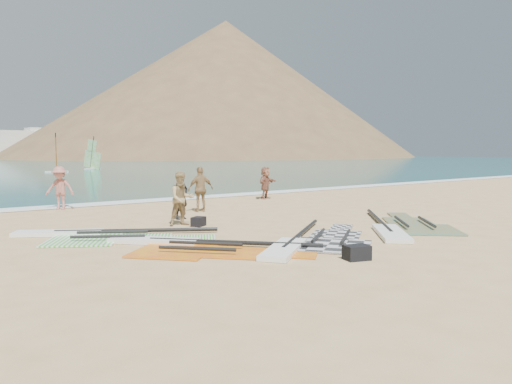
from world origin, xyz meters
TOP-DOWN VIEW (x-y plane):
  - ground at (0.00, 0.00)m, footprint 300.00×300.00m
  - surf_line at (0.00, 12.30)m, footprint 300.00×1.20m
  - headland_main at (85.00, 130.00)m, footprint 143.00×143.00m
  - headland_minor at (120.00, 140.00)m, footprint 70.00×70.00m
  - rig_grey at (-1.22, -0.26)m, footprint 5.60×4.38m
  - rig_green at (-5.34, 4.14)m, footprint 5.13×4.27m
  - rig_orange at (2.75, -0.12)m, footprint 5.58×5.19m
  - rig_red at (-4.06, 1.21)m, footprint 4.35×5.09m
  - gear_bag_near at (-1.99, 4.17)m, footprint 0.58×0.54m
  - gear_bag_far at (-1.76, -2.22)m, footprint 0.64×0.53m
  - person_wetsuit at (-1.63, 5.94)m, footprint 0.66×0.51m
  - beachgoer_left at (-2.32, 4.64)m, footprint 0.94×0.79m
  - beachgoer_mid at (-4.14, 11.50)m, footprint 1.31×1.20m
  - beachgoer_back at (0.05, 7.37)m, footprint 1.10×0.59m
  - beachgoer_right at (5.36, 9.87)m, footprint 1.56×1.04m
  - windsurfer_centre at (5.61, 46.16)m, footprint 2.46×2.79m
  - windsurfer_right at (11.66, 52.23)m, footprint 2.31×2.47m

SIDE VIEW (x-z plane):
  - ground at x=0.00m, z-range 0.00..0.00m
  - surf_line at x=0.00m, z-range -0.02..0.02m
  - headland_main at x=85.00m, z-range -22.50..22.50m
  - headland_minor at x=120.00m, z-range -14.00..14.00m
  - rig_red at x=-4.06m, z-range -0.05..0.15m
  - rig_green at x=-5.34m, z-range -0.05..0.15m
  - rig_grey at x=-1.22m, z-range -0.05..0.15m
  - rig_orange at x=2.75m, z-range -0.05..0.15m
  - gear_bag_near at x=-1.99m, z-range 0.00..0.30m
  - gear_bag_far at x=-1.76m, z-range 0.00..0.33m
  - person_wetsuit at x=-1.63m, z-range 0.00..1.61m
  - beachgoer_right at x=5.36m, z-range 0.00..1.61m
  - beachgoer_left at x=-2.32m, z-range 0.00..1.74m
  - beachgoer_mid at x=-4.14m, z-range 0.00..1.77m
  - beachgoer_back at x=0.05m, z-range 0.00..1.79m
  - windsurfer_right at x=11.66m, z-range -0.85..3.32m
  - windsurfer_centre at x=5.61m, z-range -0.89..3.42m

